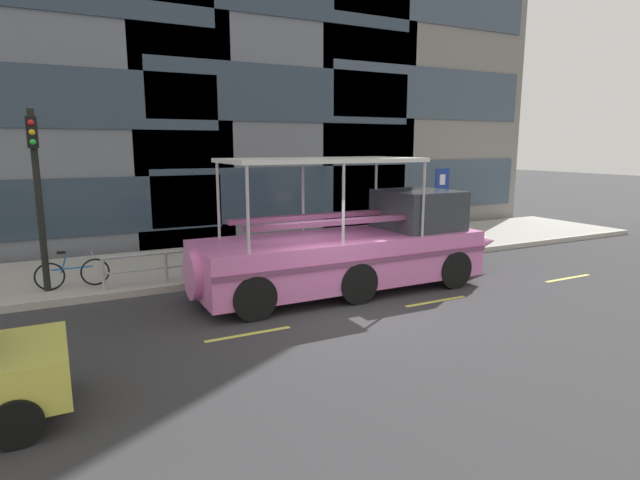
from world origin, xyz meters
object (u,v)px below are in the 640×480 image
object	(u,v)px
pedestrian_near_bow	(380,218)
traffic_light_pole	(37,184)
leaned_bicycle	(73,273)
parking_sign	(441,194)
duck_tour_boat	(359,248)

from	to	relation	value
pedestrian_near_bow	traffic_light_pole	bearing A→B (deg)	-174.70
leaned_bicycle	parking_sign	bearing A→B (deg)	-0.61
leaned_bicycle	duck_tour_boat	bearing A→B (deg)	-22.86
traffic_light_pole	pedestrian_near_bow	xyz separation A→B (m)	(10.49, 0.97, -1.61)
traffic_light_pole	leaned_bicycle	distance (m)	2.35
leaned_bicycle	pedestrian_near_bow	xyz separation A→B (m)	(9.91, 0.91, 0.67)
traffic_light_pole	pedestrian_near_bow	bearing A→B (deg)	5.30
leaned_bicycle	pedestrian_near_bow	world-z (taller)	pedestrian_near_bow
traffic_light_pole	leaned_bicycle	world-z (taller)	traffic_light_pole
traffic_light_pole	leaned_bicycle	size ratio (longest dim) A/B	2.52
parking_sign	duck_tour_boat	world-z (taller)	duck_tour_boat
parking_sign	duck_tour_boat	distance (m)	5.78
traffic_light_pole	leaned_bicycle	xyz separation A→B (m)	(0.58, 0.07, -2.28)
traffic_light_pole	parking_sign	bearing A→B (deg)	-0.27
parking_sign	pedestrian_near_bow	distance (m)	2.26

